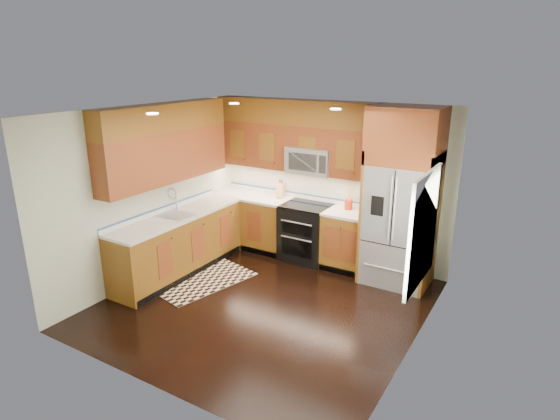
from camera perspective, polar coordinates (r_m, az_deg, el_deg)
The scene contains 16 objects.
ground at distance 6.52m, azimuth -1.94°, elevation -11.43°, with size 4.00×4.00×0.00m, color black.
wall_back at distance 7.68m, azimuth 6.09°, elevation 3.48°, with size 4.00×0.02×2.60m, color beige.
wall_left at distance 7.24m, azimuth -15.47°, elevation 2.05°, with size 0.02×4.00×2.60m, color beige.
wall_right at distance 5.24m, azimuth 16.64°, elevation -4.02°, with size 0.02×4.00×2.60m, color beige.
window at distance 5.40m, azimuth 17.05°, elevation -2.30°, with size 0.04×1.10×1.30m.
base_cabinets at distance 7.65m, azimuth -6.09°, elevation -3.28°, with size 2.85×3.00×0.90m.
countertop at distance 7.50m, azimuth -4.80°, elevation 0.14°, with size 2.86×3.01×0.04m.
upper_cabinets at distance 7.34m, azimuth -5.09°, elevation 8.62°, with size 2.85×3.00×1.15m.
range at distance 7.75m, azimuth 3.17°, elevation -2.75°, with size 0.76×0.67×0.95m.
microwave at distance 7.53m, azimuth 3.79°, elevation 6.07°, with size 0.76×0.40×0.42m.
refrigerator at distance 6.91m, azimuth 14.56°, elevation 1.41°, with size 0.98×0.75×2.60m.
sink_faucet at distance 7.30m, azimuth -12.56°, elevation -0.13°, with size 0.54×0.44×0.37m.
rug at distance 7.26m, azimuth -9.41°, elevation -8.42°, with size 0.88×1.47×0.01m, color black.
knife_block at distance 8.01m, azimuth 0.11°, elevation 2.45°, with size 0.13×0.17×0.31m.
utensil_crock at distance 7.42m, azimuth 8.37°, elevation 0.98°, with size 0.15×0.15×0.36m.
cutting_board at distance 7.45m, azimuth 10.82°, elevation -0.00°, with size 0.31×0.31×0.02m, color brown.
Camera 1 is at (3.12, -4.77, 3.17)m, focal length 30.00 mm.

